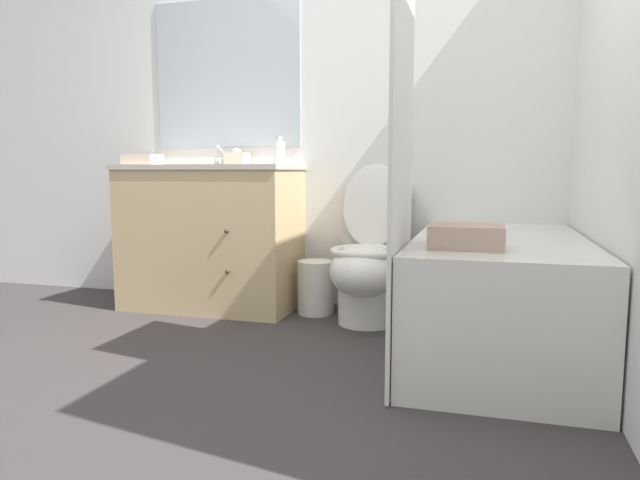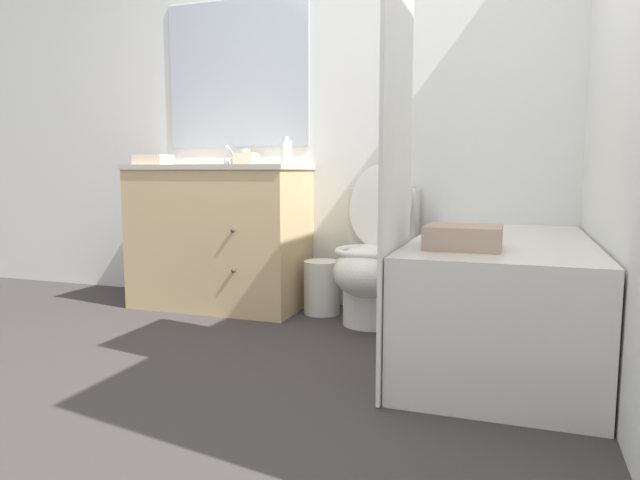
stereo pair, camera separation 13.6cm
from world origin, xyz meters
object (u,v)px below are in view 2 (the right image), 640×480
object	(u,v)px
sink_faucet	(233,160)
bath_towel_folded	(463,237)
soap_dispenser	(286,152)
vanity_cabinet	(220,235)
tissue_box	(246,159)
bathtub	(500,297)
wastebasket	(322,287)
toilet	(374,262)
hand_towel_folded	(153,160)

from	to	relation	value
sink_faucet	bath_towel_folded	xyz separation A→B (m)	(1.56, -1.07, -0.33)
soap_dispenser	bath_towel_folded	size ratio (longest dim) A/B	0.57
vanity_cabinet	tissue_box	world-z (taller)	tissue_box
sink_faucet	bathtub	size ratio (longest dim) A/B	0.10
wastebasket	tissue_box	bearing A→B (deg)	165.71
toilet	wastebasket	distance (m)	0.40
sink_faucet	wastebasket	size ratio (longest dim) A/B	0.45
toilet	wastebasket	size ratio (longest dim) A/B	2.81
bath_towel_folded	toilet	bearing A→B (deg)	125.11
toilet	soap_dispenser	bearing A→B (deg)	169.25
bathtub	tissue_box	distance (m)	1.83
toilet	vanity_cabinet	bearing A→B (deg)	174.72
toilet	hand_towel_folded	distance (m)	1.51
toilet	soap_dispenser	size ratio (longest dim) A/B	5.43
bath_towel_folded	tissue_box	bearing A→B (deg)	144.56
toilet	soap_dispenser	world-z (taller)	soap_dispenser
vanity_cabinet	bath_towel_folded	size ratio (longest dim) A/B	3.71
tissue_box	sink_faucet	bearing A→B (deg)	161.74
sink_faucet	toilet	xyz separation A→B (m)	(1.01, -0.29, -0.58)
vanity_cabinet	bathtub	world-z (taller)	vanity_cabinet
tissue_box	soap_dispenser	xyz separation A→B (m)	(0.34, -0.15, 0.03)
toilet	bath_towel_folded	bearing A→B (deg)	-54.89
wastebasket	bath_towel_folded	xyz separation A→B (m)	(0.89, -0.89, 0.43)
soap_dispenser	vanity_cabinet	bearing A→B (deg)	-178.19
bathtub	wastebasket	size ratio (longest dim) A/B	4.65
toilet	bathtub	size ratio (longest dim) A/B	0.60
sink_faucet	toilet	size ratio (longest dim) A/B	0.16
sink_faucet	bath_towel_folded	bearing A→B (deg)	-34.42
toilet	bathtub	bearing A→B (deg)	-28.79
tissue_box	bath_towel_folded	world-z (taller)	tissue_box
tissue_box	bath_towel_folded	distance (m)	1.81
vanity_cabinet	sink_faucet	xyz separation A→B (m)	(-0.00, 0.20, 0.47)
bathtub	vanity_cabinet	bearing A→B (deg)	164.51
sink_faucet	soap_dispenser	distance (m)	0.48
bathtub	tissue_box	size ratio (longest dim) A/B	11.15
vanity_cabinet	sink_faucet	size ratio (longest dim) A/B	7.51
toilet	bathtub	distance (m)	0.78
sink_faucet	bath_towel_folded	distance (m)	1.91
bath_towel_folded	vanity_cabinet	bearing A→B (deg)	150.76
toilet	hand_towel_folded	size ratio (longest dim) A/B	4.38
bath_towel_folded	wastebasket	bearing A→B (deg)	134.99
sink_faucet	soap_dispenser	bearing A→B (deg)	-22.21
toilet	soap_dispenser	distance (m)	0.84
toilet	wastebasket	xyz separation A→B (m)	(-0.34, 0.11, -0.18)
tissue_box	hand_towel_folded	bearing A→B (deg)	-150.69
bathtub	wastebasket	distance (m)	1.14
sink_faucet	hand_towel_folded	world-z (taller)	sink_faucet
tissue_box	toilet	bearing A→B (deg)	-15.67
hand_towel_folded	bath_towel_folded	bearing A→B (deg)	-21.07
sink_faucet	bath_towel_folded	size ratio (longest dim) A/B	0.49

